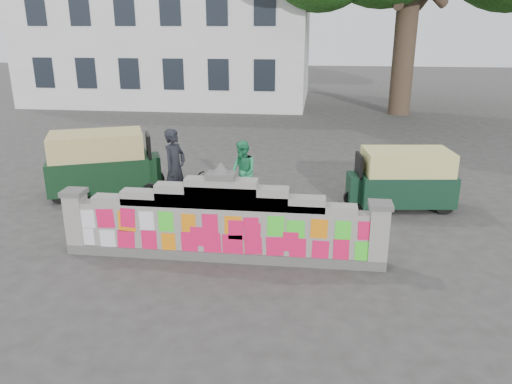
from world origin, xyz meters
TOP-DOWN VIEW (x-y plane):
  - ground at (0.00, 0.00)m, footprint 100.00×100.00m
  - parapet_wall at (-0.00, -0.01)m, footprint 6.48×0.44m
  - building at (-7.00, 21.98)m, footprint 16.00×10.00m
  - cyclist_bike at (-1.57, 2.25)m, footprint 2.27×1.43m
  - cyclist_rider at (-1.57, 2.25)m, footprint 0.67×0.81m
  - pedestrian at (-0.10, 3.41)m, footprint 0.96×1.01m
  - rickshaw_left at (-4.07, 3.66)m, footprint 3.18×2.36m
  - rickshaw_right at (3.99, 3.53)m, footprint 2.77×1.54m

SIDE VIEW (x-z plane):
  - ground at x=0.00m, z-range 0.00..0.00m
  - cyclist_bike at x=-1.57m, z-range 0.00..1.12m
  - parapet_wall at x=0.00m, z-range -0.26..1.75m
  - rickshaw_right at x=3.99m, z-range 0.03..1.53m
  - pedestrian at x=-0.10m, z-range 0.00..1.64m
  - rickshaw_left at x=-4.07m, z-range 0.03..1.74m
  - cyclist_rider at x=-1.57m, z-range 0.00..1.91m
  - building at x=-7.00m, z-range -0.44..8.46m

